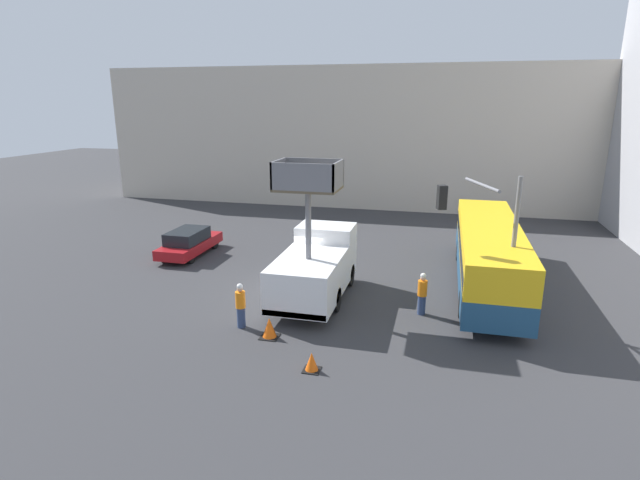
{
  "coord_description": "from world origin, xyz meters",
  "views": [
    {
      "loc": [
        6.38,
        -20.72,
        8.43
      ],
      "look_at": [
        1.17,
        0.01,
        2.47
      ],
      "focal_mm": 28.0,
      "sensor_mm": 36.0,
      "label": 1
    }
  ],
  "objects": [
    {
      "name": "ground_plane",
      "position": [
        0.0,
        0.0,
        0.0
      ],
      "size": [
        120.0,
        120.0,
        0.0
      ],
      "primitive_type": "plane",
      "color": "#333335"
    },
    {
      "name": "building_backdrop_far",
      "position": [
        0.0,
        23.45,
        5.57
      ],
      "size": [
        44.0,
        10.0,
        11.14
      ],
      "color": "#BCB2A3",
      "rests_on": "ground_plane"
    },
    {
      "name": "utility_truck",
      "position": [
        1.17,
        -0.8,
        1.57
      ],
      "size": [
        2.59,
        6.22,
        6.2
      ],
      "color": "white",
      "rests_on": "ground_plane"
    },
    {
      "name": "city_bus",
      "position": [
        8.57,
        2.59,
        1.77
      ],
      "size": [
        2.61,
        12.46,
        2.96
      ],
      "rotation": [
        0.0,
        0.0,
        1.24
      ],
      "color": "navy",
      "rests_on": "ground_plane"
    },
    {
      "name": "traffic_light_pole",
      "position": [
        8.1,
        -1.19,
        3.87
      ],
      "size": [
        3.12,
        2.87,
        5.72
      ],
      "color": "slate",
      "rests_on": "ground_plane"
    },
    {
      "name": "road_worker_near_truck",
      "position": [
        -0.87,
        -4.32,
        0.89
      ],
      "size": [
        0.38,
        0.38,
        1.79
      ],
      "rotation": [
        0.0,
        0.0,
        5.69
      ],
      "color": "navy",
      "rests_on": "ground_plane"
    },
    {
      "name": "road_worker_directing",
      "position": [
        5.8,
        -1.37,
        0.88
      ],
      "size": [
        0.38,
        0.38,
        1.77
      ],
      "rotation": [
        0.0,
        0.0,
        3.26
      ],
      "color": "navy",
      "rests_on": "ground_plane"
    },
    {
      "name": "traffic_cone_near_truck",
      "position": [
        0.47,
        -4.86,
        0.36
      ],
      "size": [
        0.67,
        0.67,
        0.77
      ],
      "color": "black",
      "rests_on": "ground_plane"
    },
    {
      "name": "traffic_cone_mid_road",
      "position": [
        2.6,
        -6.77,
        0.3
      ],
      "size": [
        0.56,
        0.56,
        0.64
      ],
      "color": "black",
      "rests_on": "ground_plane"
    },
    {
      "name": "parked_car_curbside",
      "position": [
        -7.38,
        3.71,
        0.76
      ],
      "size": [
        1.83,
        4.71,
        1.5
      ],
      "color": "maroon",
      "rests_on": "ground_plane"
    }
  ]
}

